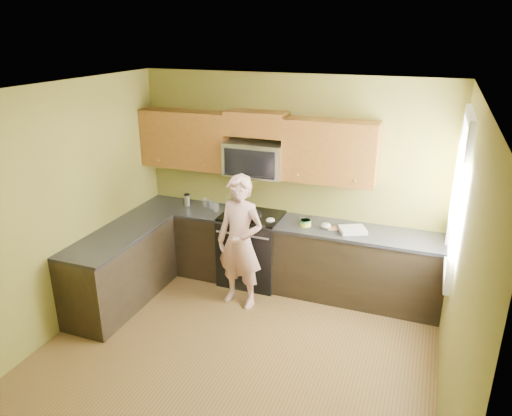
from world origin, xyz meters
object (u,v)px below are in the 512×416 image
at_px(stove, 252,248).
at_px(microwave, 255,175).
at_px(butter_tub, 306,226).
at_px(frying_pan, 252,216).
at_px(travel_mug, 187,206).
at_px(woman, 240,242).

bearing_deg(stove, microwave, 90.00).
distance_m(stove, butter_tub, 0.86).
height_order(stove, butter_tub, butter_tub).
bearing_deg(frying_pan, stove, 110.64).
height_order(stove, microwave, microwave).
bearing_deg(travel_mug, butter_tub, -3.90).
height_order(stove, travel_mug, travel_mug).
height_order(frying_pan, travel_mug, travel_mug).
distance_m(woman, butter_tub, 0.85).
xyz_separation_m(frying_pan, butter_tub, (0.71, 0.01, -0.03)).
xyz_separation_m(stove, travel_mug, (-0.97, 0.07, 0.44)).
distance_m(microwave, travel_mug, 1.11).
height_order(butter_tub, travel_mug, travel_mug).
bearing_deg(butter_tub, travel_mug, 176.10).
bearing_deg(stove, butter_tub, -3.66).
xyz_separation_m(microwave, woman, (0.07, -0.70, -0.63)).
bearing_deg(frying_pan, woman, -84.33).
xyz_separation_m(microwave, travel_mug, (-0.97, -0.06, -0.53)).
distance_m(frying_pan, travel_mug, 1.00).
relative_size(stove, frying_pan, 2.18).
relative_size(woman, travel_mug, 9.67).
bearing_deg(microwave, stove, -90.00).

